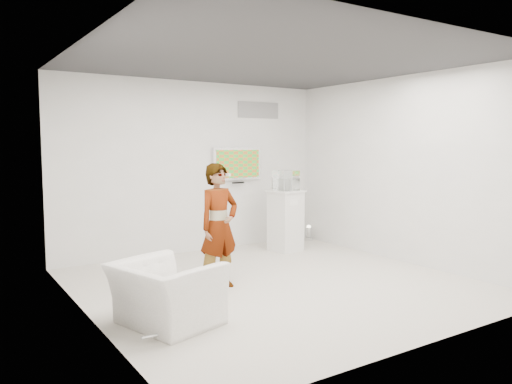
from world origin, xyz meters
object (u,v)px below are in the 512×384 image
person (219,226)px  tv (237,164)px  floor_uplight (309,233)px  pedestal (286,221)px  armchair (166,294)px

person → tv: bearing=44.2°
tv → floor_uplight: size_ratio=3.46×
person → pedestal: size_ratio=1.52×
tv → pedestal: (0.54, -0.80, -1.00)m
person → armchair: (-1.14, -0.91, -0.49)m
armchair → floor_uplight: armchair is taller
floor_uplight → tv: bearing=170.2°
person → floor_uplight: person is taller
tv → floor_uplight: tv is taller
pedestal → floor_uplight: size_ratio=3.78×
tv → pedestal: bearing=-56.0°
pedestal → person: bearing=-146.6°
tv → armchair: tv is taller
person → floor_uplight: 3.71m
armchair → floor_uplight: bearing=-72.7°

